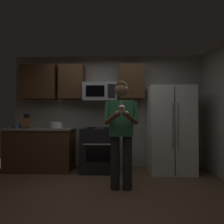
% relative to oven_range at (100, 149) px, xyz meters
% --- Properties ---
extents(ground_plane, '(6.00, 6.00, 0.00)m').
position_rel_oven_range_xyz_m(ground_plane, '(0.15, -1.36, -0.46)').
color(ground_plane, brown).
extents(wall_back, '(4.40, 0.10, 2.60)m').
position_rel_oven_range_xyz_m(wall_back, '(0.15, 0.39, 0.84)').
color(wall_back, gray).
rests_on(wall_back, ground).
extents(oven_range, '(0.76, 0.70, 0.93)m').
position_rel_oven_range_xyz_m(oven_range, '(0.00, 0.00, 0.00)').
color(oven_range, black).
rests_on(oven_range, ground).
extents(microwave, '(0.74, 0.41, 0.40)m').
position_rel_oven_range_xyz_m(microwave, '(0.00, 0.12, 1.26)').
color(microwave, '#9EA0A5').
extents(refrigerator, '(0.90, 0.75, 1.80)m').
position_rel_oven_range_xyz_m(refrigerator, '(1.50, -0.04, 0.44)').
color(refrigerator, white).
rests_on(refrigerator, ground).
extents(cabinet_row_upper, '(2.78, 0.36, 0.76)m').
position_rel_oven_range_xyz_m(cabinet_row_upper, '(-0.57, 0.17, 1.49)').
color(cabinet_row_upper, '#4C301C').
extents(counter_left, '(1.44, 0.66, 0.92)m').
position_rel_oven_range_xyz_m(counter_left, '(-1.30, 0.02, 0.00)').
color(counter_left, '#4C301C').
rests_on(counter_left, ground).
extents(knife_block, '(0.16, 0.15, 0.32)m').
position_rel_oven_range_xyz_m(knife_block, '(-1.59, -0.03, 0.58)').
color(knife_block, brown).
rests_on(knife_block, counter_left).
extents(bowl_large_white, '(0.28, 0.28, 0.13)m').
position_rel_oven_range_xyz_m(bowl_large_white, '(-0.97, 0.05, 0.53)').
color(bowl_large_white, white).
rests_on(bowl_large_white, counter_left).
extents(bowl_small_colored, '(0.17, 0.17, 0.08)m').
position_rel_oven_range_xyz_m(bowl_small_colored, '(-1.83, 0.01, 0.50)').
color(bowl_small_colored, '#4C7299').
rests_on(bowl_small_colored, counter_left).
extents(person, '(0.60, 0.48, 1.76)m').
position_rel_oven_range_xyz_m(person, '(0.45, -1.03, 0.53)').
color(person, '#262628').
rests_on(person, ground).
extents(cupcake, '(0.09, 0.09, 0.17)m').
position_rel_oven_range_xyz_m(cupcake, '(0.45, -1.36, 0.83)').
color(cupcake, '#A87F56').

